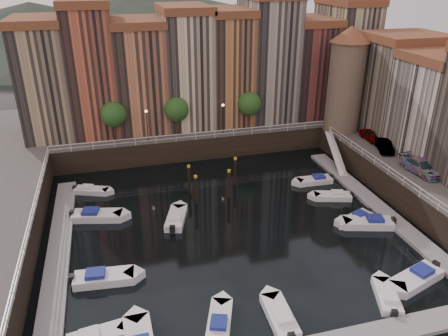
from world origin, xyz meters
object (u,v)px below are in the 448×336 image
object	(u,v)px
corner_tower	(346,78)
car_c	(421,167)
mooring_pilings	(213,182)
boat_left_1	(103,278)
boat_left_3	(96,215)
car_b	(384,146)
car_a	(371,136)
gangway	(336,151)

from	to	relation	value
corner_tower	car_c	bearing A→B (deg)	-84.19
mooring_pilings	boat_left_1	xyz separation A→B (m)	(-12.28, -12.24, -1.25)
boat_left_3	car_b	distance (m)	34.43
boat_left_1	boat_left_3	size ratio (longest dim) A/B	0.97
boat_left_3	car_c	distance (m)	34.85
boat_left_1	car_b	world-z (taller)	car_b
mooring_pilings	car_a	xyz separation A→B (m)	(21.90, 3.45, 2.02)
mooring_pilings	car_b	world-z (taller)	car_b
car_b	boat_left_1	bearing A→B (deg)	-141.04
boat_left_3	car_c	xyz separation A→B (m)	(34.38, -4.58, 3.34)
gangway	boat_left_3	world-z (taller)	gangway
car_b	car_c	bearing A→B (deg)	-69.50
corner_tower	car_b	xyz separation A→B (m)	(1.35, -8.31, -6.52)
boat_left_3	car_a	size ratio (longest dim) A/B	1.37
car_b	car_c	world-z (taller)	car_c
corner_tower	car_b	size ratio (longest dim) A/B	3.36
gangway	mooring_pilings	xyz separation A→B (m)	(-17.23, -3.77, -0.27)
mooring_pilings	car_a	bearing A→B (deg)	8.96
corner_tower	car_b	distance (m)	10.65
mooring_pilings	boat_left_3	size ratio (longest dim) A/B	1.11
gangway	car_a	size ratio (longest dim) A/B	2.12
corner_tower	car_a	xyz separation A→B (m)	(1.76, -4.82, -6.52)
gangway	car_b	xyz separation A→B (m)	(4.25, -3.81, 1.76)
boat_left_3	car_b	bearing A→B (deg)	16.85
boat_left_3	car_b	world-z (taller)	car_b
car_a	car_b	xyz separation A→B (m)	(-0.42, -3.49, 0.01)
car_a	boat_left_3	bearing A→B (deg)	-169.38
car_a	car_b	bearing A→B (deg)	-95.11
gangway	car_b	distance (m)	5.97
boat_left_1	boat_left_3	bearing A→B (deg)	98.03
gangway	car_c	size ratio (longest dim) A/B	1.61
corner_tower	boat_left_3	xyz separation A→B (m)	(-32.87, -10.25, -9.79)
boat_left_1	car_b	xyz separation A→B (m)	(33.76, 12.21, 3.28)
corner_tower	boat_left_1	size ratio (longest dim) A/B	2.65
mooring_pilings	boat_left_3	world-z (taller)	mooring_pilings
gangway	boat_left_3	size ratio (longest dim) A/B	1.54
corner_tower	car_c	xyz separation A→B (m)	(1.51, -14.83, -6.44)
corner_tower	boat_left_3	size ratio (longest dim) A/B	2.55
corner_tower	mooring_pilings	bearing A→B (deg)	-157.66
gangway	mooring_pilings	bearing A→B (deg)	-167.65
boat_left_1	boat_left_3	distance (m)	10.28
mooring_pilings	car_a	distance (m)	22.26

